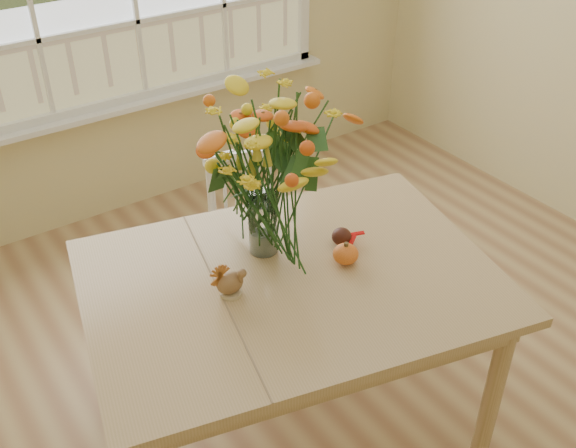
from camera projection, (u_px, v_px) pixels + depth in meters
floor at (387, 426)px, 2.86m from camera, size 4.00×4.50×0.01m
dining_table at (291, 296)px, 2.48m from camera, size 1.67×1.36×0.79m
windsor_chair at (252, 232)px, 3.20m from camera, size 0.50×0.49×0.85m
flower_vase at (261, 165)px, 2.36m from camera, size 0.52×0.52×0.61m
pumpkin at (346, 255)px, 2.48m from camera, size 0.10×0.10×0.07m
turkey_figurine at (230, 283)px, 2.32m from camera, size 0.10×0.08×0.12m
dark_gourd at (342, 237)px, 2.58m from camera, size 0.12×0.08×0.07m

